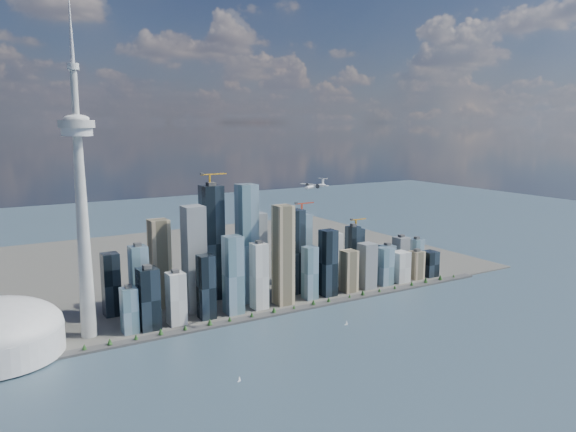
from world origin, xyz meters
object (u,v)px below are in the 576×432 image
needle_tower (81,199)px  sailboat_east (347,323)px  airplane (315,186)px  sailboat_west (239,380)px

needle_tower → sailboat_east: size_ratio=59.56×
needle_tower → airplane: (346.52, -161.06, 16.30)m
airplane → sailboat_east: 256.84m
needle_tower → sailboat_west: 389.21m
needle_tower → sailboat_east: (407.52, -173.65, -232.87)m
needle_tower → sailboat_west: needle_tower is taller
airplane → needle_tower: bearing=133.1°
sailboat_east → needle_tower: bearing=167.2°
airplane → sailboat_west: (-200.97, -114.46, -249.50)m
sailboat_west → needle_tower: bearing=103.1°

